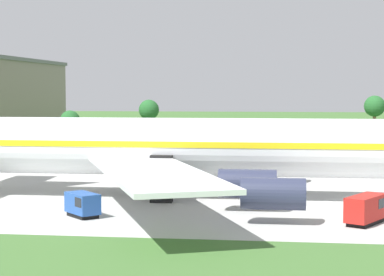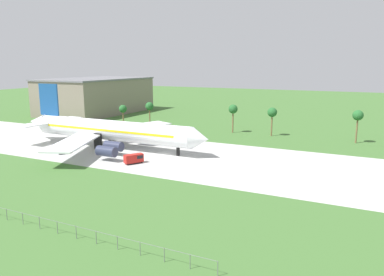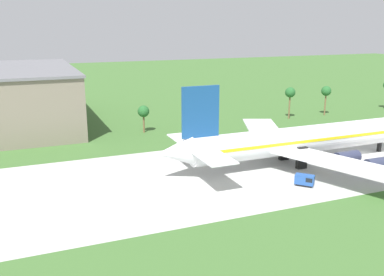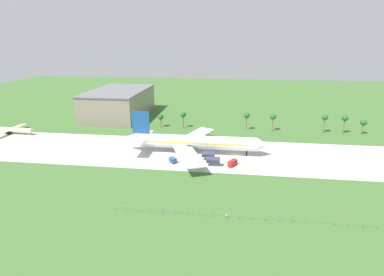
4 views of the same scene
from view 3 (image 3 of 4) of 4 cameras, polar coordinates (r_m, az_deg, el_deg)
name	(u,v)px [view 3 (image 3 of 4)]	position (r m, az deg, el deg)	size (l,w,h in m)	color
ground_plane	(363,153)	(120.53, 21.87, -1.88)	(600.00, 600.00, 0.00)	#3D662D
taxiway_strip	(363,153)	(120.52, 21.87, -1.87)	(320.00, 44.00, 0.02)	#B2B2AD
jet_airliner	(299,140)	(105.49, 14.08, -0.29)	(71.40, 58.95, 20.18)	white
fuel_truck	(305,180)	(92.43, 14.86, -5.44)	(4.10, 4.18, 2.35)	black
terminal_building	(16,97)	(151.49, -22.40, 5.07)	(36.72, 61.20, 19.15)	slate
palm_tree_row	(321,93)	(162.76, 16.79, 5.76)	(123.91, 3.60, 11.51)	brown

